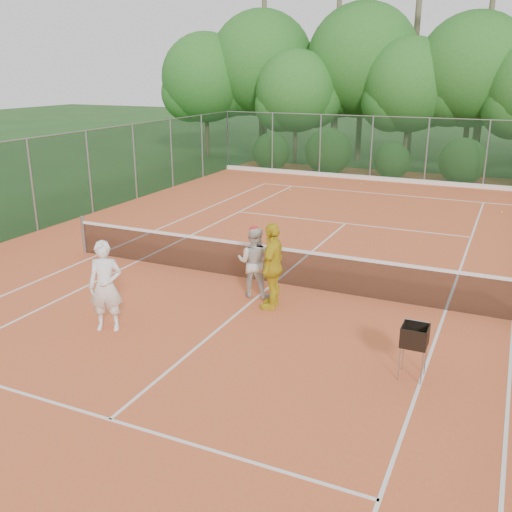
{
  "coord_description": "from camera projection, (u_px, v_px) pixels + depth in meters",
  "views": [
    {
      "loc": [
        5.12,
        -12.25,
        5.07
      ],
      "look_at": [
        0.06,
        -1.2,
        1.1
      ],
      "focal_mm": 40.0,
      "sensor_mm": 36.0,
      "label": 1
    }
  ],
  "objects": [
    {
      "name": "stray_ball_a",
      "position": [
        290.0,
        190.0,
        25.06
      ],
      "size": [
        0.07,
        0.07,
        0.07
      ],
      "primitive_type": "sphere",
      "color": "gold",
      "rests_on": "clay_court"
    },
    {
      "name": "tropical_treeline",
      "position": [
        452.0,
        69.0,
        29.51
      ],
      "size": [
        32.1,
        8.49,
        15.03
      ],
      "color": "brown",
      "rests_on": "ground"
    },
    {
      "name": "ball_hopper",
      "position": [
        415.0,
        337.0,
        9.61
      ],
      "size": [
        0.42,
        0.42,
        0.97
      ],
      "rotation": [
        0.0,
        0.0,
        0.05
      ],
      "color": "gray",
      "rests_on": "clay_court"
    },
    {
      "name": "fence_back",
      "position": [
        399.0,
        150.0,
        26.68
      ],
      "size": [
        18.07,
        0.07,
        3.0
      ],
      "color": "#19381E",
      "rests_on": "clay_court"
    },
    {
      "name": "stray_ball_b",
      "position": [
        361.0,
        184.0,
        26.38
      ],
      "size": [
        0.07,
        0.07,
        0.07
      ],
      "primitive_type": "sphere",
      "color": "#C7EC36",
      "rests_on": "clay_court"
    },
    {
      "name": "player_white",
      "position": [
        106.0,
        286.0,
        11.4
      ],
      "size": [
        0.8,
        0.69,
        1.87
      ],
      "primitive_type": "imported",
      "rotation": [
        0.0,
        0.0,
        0.42
      ],
      "color": "white",
      "rests_on": "clay_court"
    },
    {
      "name": "player_yellow",
      "position": [
        273.0,
        266.0,
        12.46
      ],
      "size": [
        0.59,
        1.18,
        1.95
      ],
      "primitive_type": "imported",
      "rotation": [
        0.0,
        0.0,
        -1.47
      ],
      "color": "gold",
      "rests_on": "clay_court"
    },
    {
      "name": "clay_court",
      "position": [
        274.0,
        284.0,
        14.18
      ],
      "size": [
        18.0,
        36.0,
        0.02
      ],
      "primitive_type": "cube",
      "color": "#DA6132",
      "rests_on": "ground"
    },
    {
      "name": "player_center_grp",
      "position": [
        254.0,
        262.0,
        13.15
      ],
      "size": [
        0.88,
        0.72,
        1.69
      ],
      "color": "beige",
      "rests_on": "clay_court"
    },
    {
      "name": "ground",
      "position": [
        274.0,
        284.0,
        14.18
      ],
      "size": [
        120.0,
        120.0,
        0.0
      ],
      "primitive_type": "plane",
      "color": "#1E4217",
      "rests_on": "ground"
    },
    {
      "name": "stray_ball_c",
      "position": [
        502.0,
        212.0,
        21.18
      ],
      "size": [
        0.07,
        0.07,
        0.07
      ],
      "primitive_type": "sphere",
      "color": "yellow",
      "rests_on": "clay_court"
    },
    {
      "name": "tennis_net",
      "position": [
        274.0,
        264.0,
        14.02
      ],
      "size": [
        11.97,
        0.1,
        1.1
      ],
      "color": "gray",
      "rests_on": "clay_court"
    },
    {
      "name": "court_markings",
      "position": [
        274.0,
        283.0,
        14.17
      ],
      "size": [
        11.03,
        23.83,
        0.01
      ],
      "color": "white",
      "rests_on": "clay_court"
    }
  ]
}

